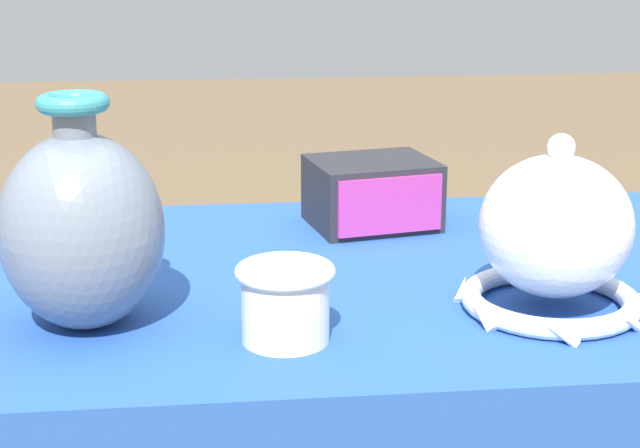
# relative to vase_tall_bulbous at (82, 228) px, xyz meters

# --- Properties ---
(display_table) EXTENTS (1.33, 0.64, 0.77)m
(display_table) POSITION_rel_vase_tall_bulbous_xyz_m (0.20, 0.11, -0.19)
(display_table) COLOR olive
(display_table) RESTS_ON ground_plane
(vase_tall_bulbous) EXTENTS (0.16, 0.16, 0.24)m
(vase_tall_bulbous) POSITION_rel_vase_tall_bulbous_xyz_m (0.00, 0.00, 0.00)
(vase_tall_bulbous) COLOR slate
(vase_tall_bulbous) RESTS_ON display_table
(vase_dome_bell) EXTENTS (0.20, 0.20, 0.19)m
(vase_dome_bell) POSITION_rel_vase_tall_bulbous_xyz_m (0.48, -0.01, -0.02)
(vase_dome_bell) COLOR white
(vase_dome_bell) RESTS_ON display_table
(mosaic_tile_box) EXTENTS (0.18, 0.16, 0.09)m
(mosaic_tile_box) POSITION_rel_vase_tall_bulbous_xyz_m (0.34, 0.32, -0.06)
(mosaic_tile_box) COLOR #232328
(mosaic_tile_box) RESTS_ON display_table
(cup_wide_ivory) EXTENTS (0.10, 0.10, 0.08)m
(cup_wide_ivory) POSITION_rel_vase_tall_bulbous_xyz_m (0.20, -0.06, -0.06)
(cup_wide_ivory) COLOR white
(cup_wide_ivory) RESTS_ON display_table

